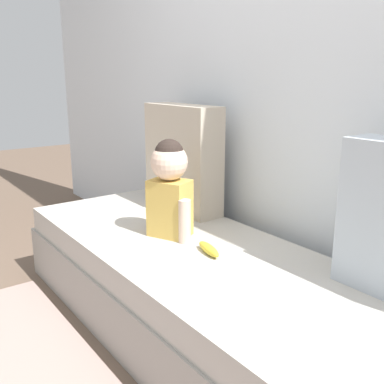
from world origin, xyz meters
The scene contains 6 objects.
ground_plane centered at (0.00, 0.00, 0.00)m, with size 12.00×12.00×0.00m, color brown.
back_wall centered at (0.00, 0.53, 1.23)m, with size 5.64×0.10×2.45m, color silver.
couch centered at (0.00, 0.00, 0.20)m, with size 2.44×0.81×0.41m.
throw_pillow_left centered at (-0.67, 0.30, 0.70)m, with size 0.54×0.16×0.59m, color #C1B29E.
toddler centered at (-0.35, 0.00, 0.65)m, with size 0.29×0.20×0.46m.
banana centered at (-0.06, 0.01, 0.43)m, with size 0.17×0.04×0.04m, color yellow.
Camera 1 is at (1.31, -1.10, 1.15)m, focal length 41.25 mm.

